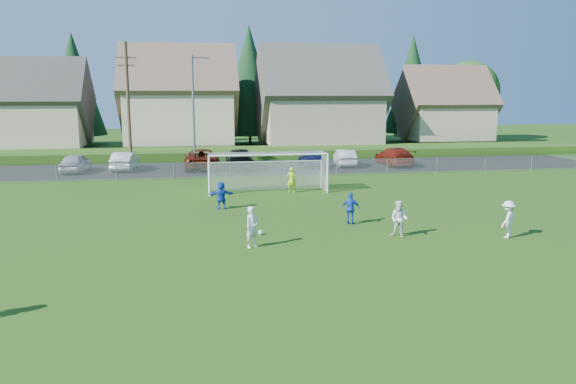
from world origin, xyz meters
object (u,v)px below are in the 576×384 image
player_blue_a (351,209)px  soccer_ball (261,232)px  car_g (394,156)px  soccer_goal (267,166)px  car_a (76,163)px  car_b (125,161)px  car_d (239,159)px  goalkeeper (292,180)px  car_f (345,158)px  car_c (201,159)px  player_white_c (508,219)px  car_e (311,158)px  player_white_b (399,219)px  player_white_a (252,227)px  player_blue_b (221,195)px

player_blue_a → soccer_ball: bearing=39.4°
car_g → soccer_goal: 16.53m
player_blue_a → car_a: bearing=-27.9°
car_b → car_d: size_ratio=0.81×
soccer_ball → goalkeeper: size_ratio=0.14×
goalkeeper → soccer_goal: 1.77m
car_a → car_d: bearing=-175.9°
car_f → soccer_ball: bearing=72.5°
player_blue_a → car_c: (-6.78, 20.89, 0.05)m
player_white_c → car_e: (-3.70, 24.14, -0.09)m
car_b → car_c: 6.07m
soccer_ball → car_g: 25.82m
player_white_b → car_d: car_d is taller
car_c → soccer_goal: soccer_goal is taller
soccer_ball → player_white_b: player_white_b is taller
car_f → car_a: bearing=7.0°
player_white_a → car_a: (-11.50, 23.66, -0.12)m
car_b → car_e: bearing=-177.1°
car_a → player_white_b: bearing=131.9°
player_white_b → soccer_goal: bearing=153.5°
player_white_b → goalkeeper: player_white_b is taller
soccer_goal → car_b: bearing=131.1°
player_white_c → player_blue_a: (-6.03, 3.52, -0.05)m
player_white_c → soccer_goal: size_ratio=0.22×
goalkeeper → soccer_goal: bearing=-11.2°
car_d → car_a: bearing=3.0°
player_blue_a → car_g: (9.56, 20.37, -0.00)m
car_c → car_a: bearing=2.4°
car_d → soccer_goal: bearing=97.5°
player_blue_a → car_c: size_ratio=0.26×
player_white_c → car_f: bearing=-126.0°
soccer_goal → car_c: bearing=109.1°
car_c → soccer_goal: 12.17m
player_white_a → car_e: size_ratio=0.40×
player_blue_b → soccer_goal: 5.87m
car_c → car_d: (3.08, -0.43, -0.02)m
player_white_b → car_f: size_ratio=0.38×
car_g → player_blue_b: bearing=45.8°
soccer_ball → car_f: (9.72, 21.95, 0.58)m
soccer_ball → car_f: bearing=66.1°
car_f → soccer_goal: (-8.06, -11.23, 0.93)m
player_white_a → player_white_b: size_ratio=1.06×
car_b → car_c: car_c is taller
player_blue_b → car_b: player_blue_b is taller
car_b → soccer_goal: (10.05, -11.54, 0.89)m
soccer_ball → goalkeeper: 10.62m
player_blue_b → car_g: 22.15m
player_blue_b → car_g: car_g is taller
car_c → soccer_goal: bearing=108.8°
player_white_b → car_e: player_white_b is taller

